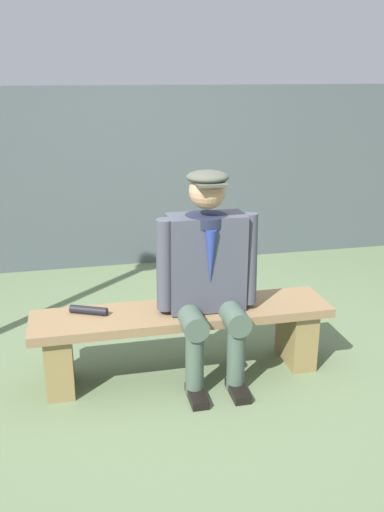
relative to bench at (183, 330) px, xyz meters
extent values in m
plane|color=#5A6D4A|center=(0.00, 0.00, -0.31)|extent=(30.00, 30.00, 0.00)
cube|color=olive|center=(0.00, 0.00, 0.11)|extent=(1.87, 0.40, 0.06)
cube|color=olive|center=(-0.77, 0.00, -0.11)|extent=(0.16, 0.34, 0.39)
cube|color=olive|center=(0.77, 0.00, -0.11)|extent=(0.16, 0.34, 0.39)
cube|color=#41434F|center=(-0.15, 0.00, 0.45)|extent=(0.47, 0.22, 0.60)
cylinder|color=#1E2338|center=(-0.15, 0.00, 0.71)|extent=(0.26, 0.26, 0.06)
cone|color=navy|center=(-0.15, 0.12, 0.52)|extent=(0.07, 0.07, 0.33)
sphere|color=tan|center=(-0.15, 0.02, 0.89)|extent=(0.22, 0.22, 0.22)
ellipsoid|color=#42463B|center=(-0.15, 0.02, 0.97)|extent=(0.25, 0.25, 0.08)
cube|color=#42463B|center=(-0.15, 0.12, 0.95)|extent=(0.17, 0.10, 0.02)
cylinder|color=#415346|center=(-0.27, 0.13, 0.15)|extent=(0.15, 0.39, 0.15)
cylinder|color=#415346|center=(-0.27, 0.25, -0.08)|extent=(0.11, 0.11, 0.46)
cube|color=black|center=(-0.27, 0.31, -0.28)|extent=(0.10, 0.24, 0.05)
cylinder|color=#41434F|center=(-0.41, 0.04, 0.46)|extent=(0.10, 0.12, 0.57)
cylinder|color=#415346|center=(-0.02, 0.13, 0.15)|extent=(0.15, 0.39, 0.15)
cylinder|color=#415346|center=(-0.02, 0.25, -0.08)|extent=(0.11, 0.11, 0.46)
cube|color=black|center=(-0.02, 0.31, -0.28)|extent=(0.10, 0.24, 0.05)
cylinder|color=#41434F|center=(0.12, 0.04, 0.46)|extent=(0.10, 0.12, 0.57)
cylinder|color=black|center=(0.58, -0.06, 0.17)|extent=(0.24, 0.15, 0.05)
cube|color=#444D4F|center=(0.00, -2.33, 0.56)|extent=(12.00, 0.24, 1.74)
camera|label=1|loc=(0.63, 3.08, 1.55)|focal=38.63mm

